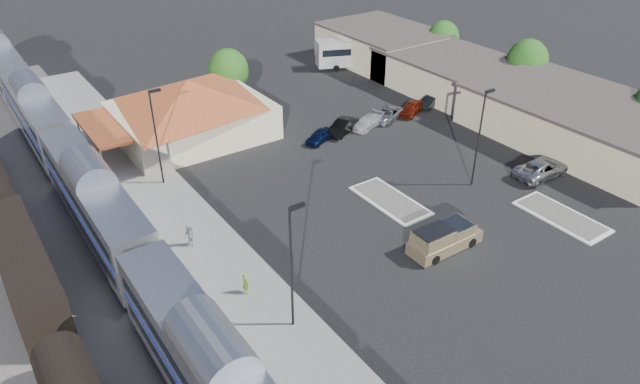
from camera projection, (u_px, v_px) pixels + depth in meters
ground at (369, 227)px, 45.95m from camera, size 280.00×280.00×0.00m
railbed at (73, 268)px, 41.30m from camera, size 16.00×100.00×0.12m
platform at (200, 240)px, 44.27m from camera, size 5.50×92.00×0.18m
passenger_train at (96, 205)px, 43.43m from camera, size 3.00×104.00×5.55m
freight_cars at (25, 270)px, 38.13m from camera, size 2.80×46.00×4.00m
station_depot at (190, 108)px, 59.04m from camera, size 18.35×12.24×6.20m
buildings_east at (476, 81)px, 68.53m from camera, size 14.40×51.40×4.80m
traffic_island_south at (390, 200)px, 49.26m from camera, size 3.30×7.50×0.21m
traffic_island_north at (561, 216)px, 47.09m from camera, size 3.30×7.50×0.21m
lamp_plat_s at (292, 259)px, 33.65m from camera, size 1.08×0.25×9.00m
lamp_plat_n at (156, 130)px, 49.17m from camera, size 1.08×0.25×9.00m
lamp_lot at (481, 131)px, 49.11m from camera, size 1.08×0.25×9.00m
tree_east_b at (527, 61)px, 68.85m from camera, size 4.94×4.94×6.96m
tree_east_c at (443, 38)px, 78.96m from camera, size 4.41×4.41×6.21m
tree_depot at (229, 71)px, 66.51m from camera, size 4.71×4.71×6.63m
pickup_truck at (445, 238)px, 42.95m from camera, size 5.99×2.31×2.06m
suv at (541, 168)px, 52.73m from camera, size 5.89×2.77×1.63m
coach_bus at (360, 51)px, 78.98m from camera, size 12.16×7.16×3.88m
person_a at (246, 283)px, 38.43m from camera, size 0.45×0.63×1.64m
person_b at (190, 236)px, 42.94m from camera, size 0.98×1.10×1.88m
parked_car_a at (319, 136)px, 59.09m from camera, size 4.03×2.79×1.27m
parked_car_b at (342, 127)px, 60.81m from camera, size 4.80×3.16×1.49m
parked_car_c at (368, 122)px, 62.21m from camera, size 4.88×3.13×1.31m
parked_car_d at (388, 114)px, 63.99m from camera, size 5.11×3.81×1.29m
parked_car_e at (411, 108)px, 65.30m from camera, size 4.63×3.32×1.46m
parked_car_f at (430, 102)px, 67.12m from camera, size 4.08×2.62×1.27m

